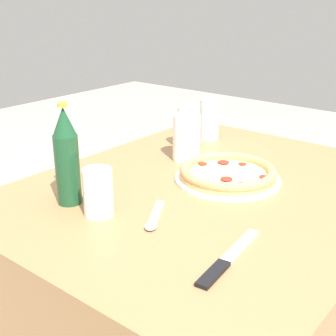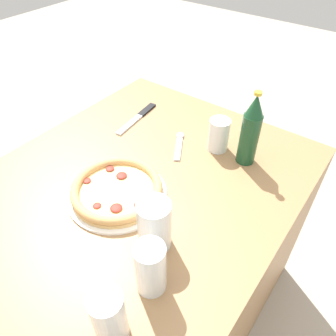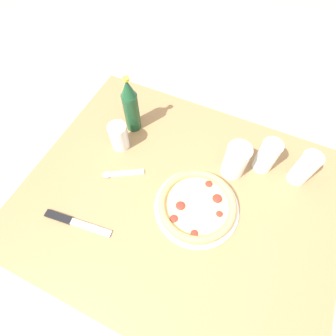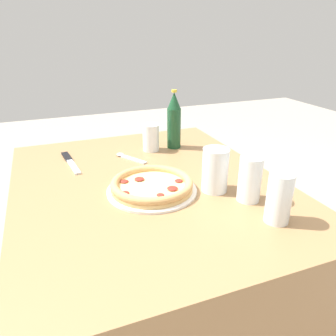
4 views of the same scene
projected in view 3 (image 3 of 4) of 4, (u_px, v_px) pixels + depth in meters
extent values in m
plane|color=#A89E8E|center=(175.00, 248.00, 1.54)|extent=(8.00, 8.00, 0.00)
cube|color=#997047|center=(176.00, 230.00, 1.22)|extent=(1.06, 0.86, 0.74)
cylinder|color=white|center=(197.00, 207.00, 0.88)|extent=(0.28, 0.28, 0.01)
cylinder|color=tan|center=(197.00, 206.00, 0.87)|extent=(0.26, 0.26, 0.01)
cylinder|color=#EACC7F|center=(197.00, 205.00, 0.86)|extent=(0.23, 0.23, 0.00)
torus|color=tan|center=(197.00, 204.00, 0.86)|extent=(0.26, 0.26, 0.03)
ellipsoid|color=maroon|center=(217.00, 198.00, 0.87)|extent=(0.03, 0.03, 0.01)
ellipsoid|color=maroon|center=(194.00, 233.00, 0.81)|extent=(0.02, 0.02, 0.01)
ellipsoid|color=maroon|center=(219.00, 214.00, 0.84)|extent=(0.02, 0.02, 0.00)
ellipsoid|color=maroon|center=(209.00, 184.00, 0.90)|extent=(0.03, 0.03, 0.01)
ellipsoid|color=maroon|center=(174.00, 218.00, 0.84)|extent=(0.03, 0.03, 0.01)
ellipsoid|color=maroon|center=(180.00, 206.00, 0.86)|extent=(0.03, 0.03, 0.01)
cylinder|color=white|center=(304.00, 168.00, 0.88)|extent=(0.07, 0.07, 0.14)
cylinder|color=orange|center=(303.00, 170.00, 0.89)|extent=(0.05, 0.05, 0.11)
cylinder|color=white|center=(235.00, 161.00, 0.90)|extent=(0.08, 0.08, 0.14)
cylinder|color=#F4A323|center=(234.00, 163.00, 0.91)|extent=(0.07, 0.07, 0.10)
cylinder|color=white|center=(267.00, 156.00, 0.91)|extent=(0.07, 0.07, 0.14)
cylinder|color=silver|center=(265.00, 159.00, 0.92)|extent=(0.06, 0.06, 0.10)
cylinder|color=white|center=(119.00, 136.00, 0.96)|extent=(0.07, 0.07, 0.11)
cylinder|color=black|center=(119.00, 137.00, 0.97)|extent=(0.06, 0.06, 0.09)
cylinder|color=#194728|center=(132.00, 112.00, 0.99)|extent=(0.06, 0.06, 0.17)
cone|color=#194728|center=(127.00, 88.00, 0.88)|extent=(0.06, 0.06, 0.07)
cylinder|color=gold|center=(126.00, 79.00, 0.85)|extent=(0.02, 0.02, 0.01)
cube|color=black|center=(59.00, 217.00, 0.86)|extent=(0.10, 0.04, 0.01)
cube|color=silver|center=(91.00, 228.00, 0.84)|extent=(0.14, 0.04, 0.01)
cube|color=silver|center=(127.00, 173.00, 0.95)|extent=(0.12, 0.08, 0.01)
ellipsoid|color=silver|center=(107.00, 174.00, 0.94)|extent=(0.04, 0.04, 0.01)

